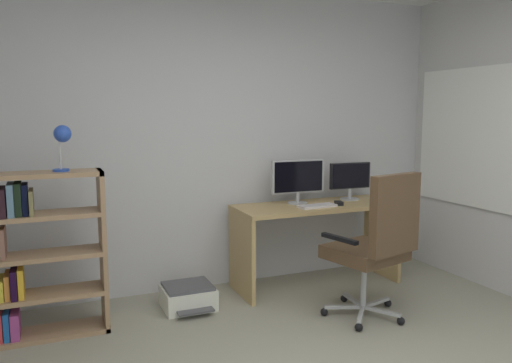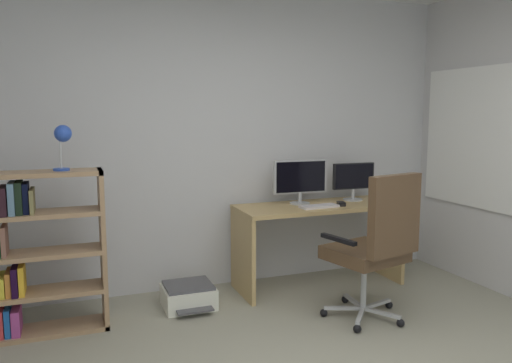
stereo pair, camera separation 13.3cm
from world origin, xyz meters
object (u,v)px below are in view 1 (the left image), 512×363
Objects in this scene: keyboard at (317,206)px; printer at (188,296)px; office_chair at (376,241)px; monitor_main at (298,178)px; desk_lamp at (62,138)px; bookshelf at (27,257)px; desk at (316,226)px; monitor_secondary at (350,178)px; computer_mouse at (339,203)px.

printer is (-1.15, 0.04, -0.66)m from keyboard.
monitor_main is at bearing 99.19° from office_chair.
monitor_main is 0.32m from keyboard.
desk_lamp is (-2.04, -0.07, 0.63)m from keyboard.
monitor_main reaches higher than office_chair.
office_chair is at bearing -88.17° from keyboard.
desk_lamp is at bearing -0.17° from bookshelf.
desk reaches higher than printer.
desk is 3.34× the size of printer.
monitor_main reaches higher than printer.
desk_lamp is (-2.11, -0.20, 0.84)m from desk.
desk is at bearing 5.35° from desk_lamp.
office_chair is 2.53× the size of printer.
monitor_secondary is at bearing 67.68° from office_chair.
desk_lamp is (-2.12, 0.68, 0.77)m from office_chair.
bookshelf is at bearing -161.37° from computer_mouse.
monitor_secondary is 2.57m from desk_lamp.
computer_mouse is 1.53m from printer.
desk_lamp reaches higher than monitor_secondary.
computer_mouse reaches higher than desk.
monitor_secondary is (0.55, 0.00, -0.02)m from monitor_main.
monitor_main is 1.13× the size of printer.
office_chair is (0.01, -0.88, 0.07)m from desk.
monitor_main is 1.60× the size of desk_lamp.
monitor_secondary is at bearing 56.52° from computer_mouse.
desk_lamp is at bearing -171.72° from monitor_main.
printer is at bearing 147.41° from office_chair.
keyboard is at bearing -69.71° from monitor_main.
bookshelf is 2.60× the size of printer.
desk is at bearing -30.75° from monitor_main.
office_chair is 2.48m from bookshelf.
desk is 0.88m from office_chair.
keyboard is 0.76m from office_chair.
desk is 0.25m from keyboard.
bookshelf is (-2.31, -0.07, -0.18)m from keyboard.
keyboard is at bearing -160.61° from computer_mouse.
printer is at bearing 7.01° from desk_lamp.
keyboard is at bearing 95.82° from office_chair.
bookshelf is at bearing -172.71° from monitor_main.
monitor_secondary reaches higher than keyboard.
monitor_secondary is at bearing 5.86° from bookshelf.
office_chair is at bearing -15.89° from bookshelf.
computer_mouse reaches higher than printer.
bookshelf reaches higher than monitor_main.
keyboard is 3.40× the size of computer_mouse.
desk is 0.29m from computer_mouse.
monitor_main reaches higher than keyboard.
computer_mouse is at bearing -140.30° from monitor_secondary.
computer_mouse is 0.22× the size of printer.
desk is 14.88× the size of computer_mouse.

